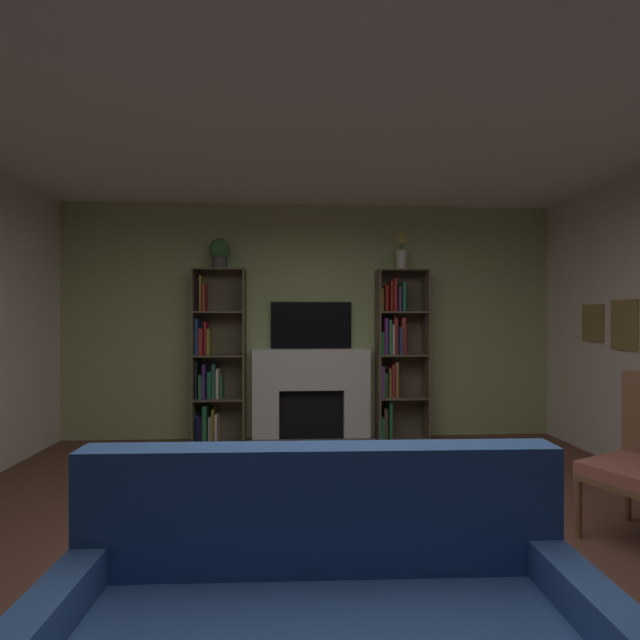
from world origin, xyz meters
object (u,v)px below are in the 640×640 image
Objects in this scene: tv at (311,325)px; bookshelf_right at (395,353)px; bookshelf_left at (214,364)px; coffee_table at (313,524)px; fireplace at (311,392)px; vase_with_flowers at (401,258)px; potted_plant at (220,252)px.

tv is 0.48× the size of bookshelf_right.
bookshelf_left is 2.03× the size of coffee_table.
tv is at bearing 87.93° from coffee_table.
fireplace is 1.89m from vase_with_flowers.
fireplace is 3.11m from coffee_table.
fireplace is 1.54× the size of tv.
vase_with_flowers is at bearing -2.56° from fireplace.
bookshelf_left is 5.71× the size of potted_plant.
tv reaches higher than coffee_table.
tv is 3.32m from coffee_table.
vase_with_flowers reaches higher than fireplace.
coffee_table is at bearing -109.62° from bookshelf_right.
bookshelf_left reaches higher than coffee_table.
bookshelf_right is 5.71× the size of potted_plant.
tv is at bearing 4.26° from bookshelf_left.
fireplace is at bearing 87.88° from coffee_table.
fireplace is 4.22× the size of potted_plant.
fireplace is 1.16m from bookshelf_left.
tv is at bearing 6.53° from potted_plant.
vase_with_flowers is at bearing -0.02° from potted_plant.
potted_plant reaches higher than coffee_table.
bookshelf_left is (-1.11, -0.08, -0.45)m from tv.
vase_with_flowers reaches higher than bookshelf_right.
bookshelf_right is 3.33m from coffee_table.
fireplace is at bearing -90.00° from tv.
fireplace is 0.78m from tv.
potted_plant is 2.10m from vase_with_flowers.
bookshelf_left reaches higher than fireplace.
fireplace is at bearing 178.75° from bookshelf_right.
fireplace is 0.74× the size of bookshelf_right.
bookshelf_right is at bearing -1.25° from fireplace.
potted_plant is at bearing 179.98° from vase_with_flowers.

